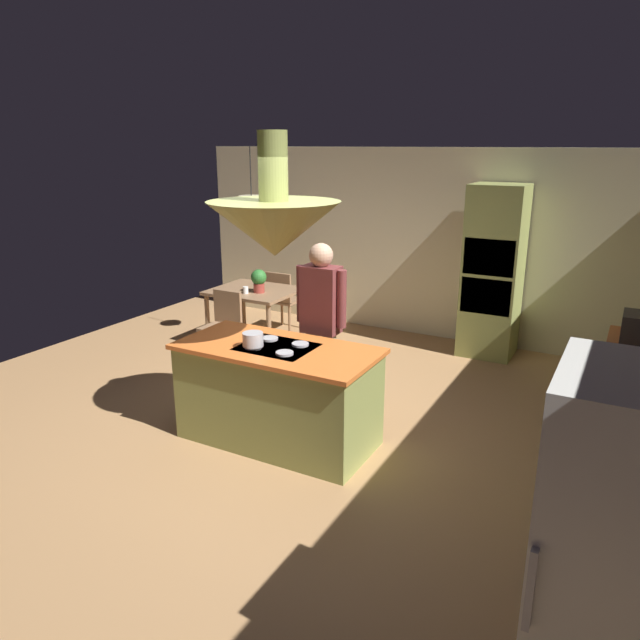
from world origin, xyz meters
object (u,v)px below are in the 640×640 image
(chair_facing_island, at_px, (223,322))
(chair_by_back_wall, at_px, (282,297))
(kitchen_island, at_px, (278,394))
(person_at_island, at_px, (321,318))
(oven_tower, at_px, (493,272))
(potted_plant_on_table, at_px, (259,280))
(cup_on_table, at_px, (246,290))
(refrigerator, at_px, (628,578))
(dining_table, at_px, (255,297))
(cooking_pot_on_cooktop, at_px, (253,339))

(chair_facing_island, height_order, chair_by_back_wall, same)
(kitchen_island, bearing_deg, person_at_island, 85.52)
(oven_tower, relative_size, potted_plant_on_table, 7.12)
(potted_plant_on_table, relative_size, cup_on_table, 3.33)
(oven_tower, xyz_separation_m, cup_on_table, (-2.78, -1.37, -0.26))
(refrigerator, bearing_deg, oven_tower, 108.98)
(kitchen_island, distance_m, oven_tower, 3.48)
(dining_table, xyz_separation_m, chair_by_back_wall, (0.00, 0.68, -0.16))
(person_at_island, relative_size, cup_on_table, 19.02)
(cup_on_table, bearing_deg, dining_table, 96.13)
(oven_tower, xyz_separation_m, cooking_pot_on_cooktop, (-1.26, -3.37, -0.09))
(refrigerator, distance_m, cooking_pot_on_cooktop, 3.35)
(oven_tower, relative_size, cooking_pot_on_cooktop, 11.87)
(kitchen_island, distance_m, person_at_island, 0.88)
(oven_tower, bearing_deg, dining_table, -157.79)
(chair_by_back_wall, bearing_deg, kitchen_island, 121.45)
(refrigerator, height_order, person_at_island, refrigerator)
(dining_table, relative_size, person_at_island, 0.63)
(chair_facing_island, bearing_deg, refrigerator, -34.74)
(oven_tower, bearing_deg, person_at_island, -112.36)
(dining_table, height_order, chair_facing_island, chair_facing_island)
(dining_table, bearing_deg, cup_on_table, -83.87)
(oven_tower, bearing_deg, chair_by_back_wall, -170.61)
(chair_by_back_wall, bearing_deg, dining_table, 90.00)
(dining_table, bearing_deg, chair_by_back_wall, 90.00)
(dining_table, bearing_deg, potted_plant_on_table, -34.21)
(kitchen_island, relative_size, cup_on_table, 19.71)
(refrigerator, distance_m, cup_on_table, 5.73)
(cooking_pot_on_cooktop, bearing_deg, chair_facing_island, 134.82)
(oven_tower, relative_size, chair_facing_island, 2.46)
(chair_facing_island, distance_m, cooking_pot_on_cooktop, 2.24)
(cup_on_table, bearing_deg, cooking_pot_on_cooktop, -52.86)
(kitchen_island, height_order, oven_tower, oven_tower)
(dining_table, bearing_deg, kitchen_island, -51.01)
(oven_tower, xyz_separation_m, person_at_island, (-1.04, -2.54, -0.08))
(potted_plant_on_table, xyz_separation_m, cup_on_table, (-0.12, -0.13, -0.12))
(dining_table, relative_size, cooking_pot_on_cooktop, 6.01)
(oven_tower, distance_m, chair_facing_island, 3.39)
(kitchen_island, distance_m, chair_by_back_wall, 3.26)
(kitchen_island, height_order, cooking_pot_on_cooktop, cooking_pot_on_cooktop)
(kitchen_island, relative_size, cooking_pot_on_cooktop, 9.85)
(kitchen_island, distance_m, cup_on_table, 2.54)
(cooking_pot_on_cooktop, bearing_deg, kitchen_island, 39.09)
(kitchen_island, distance_m, refrigerator, 3.30)
(dining_table, distance_m, chair_facing_island, 0.70)
(kitchen_island, relative_size, chair_facing_island, 2.04)
(chair_by_back_wall, bearing_deg, person_at_island, 130.19)
(person_at_island, bearing_deg, cup_on_table, 145.98)
(oven_tower, distance_m, dining_table, 3.05)
(kitchen_island, bearing_deg, dining_table, 128.99)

